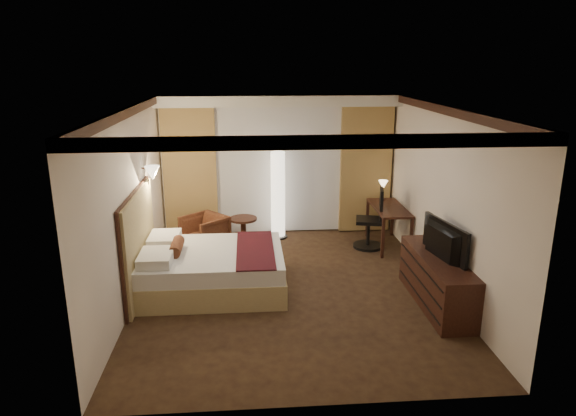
{
  "coord_description": "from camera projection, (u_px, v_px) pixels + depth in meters",
  "views": [
    {
      "loc": [
        -0.6,
        -7.08,
        3.33
      ],
      "look_at": [
        0.0,
        0.4,
        1.15
      ],
      "focal_mm": 32.0,
      "sensor_mm": 36.0,
      "label": 1
    }
  ],
  "objects": [
    {
      "name": "office_chair",
      "position": [
        369.0,
        218.0,
        9.29
      ],
      "size": [
        0.64,
        0.64,
        1.12
      ],
      "primitive_type": null,
      "rotation": [
        0.0,
        0.0,
        -0.22
      ],
      "color": "black",
      "rests_on": "floor"
    },
    {
      "name": "curtain_right_drape",
      "position": [
        366.0,
        170.0,
        10.03
      ],
      "size": [
        1.0,
        0.14,
        2.45
      ],
      "primitive_type": "cube",
      "color": "#A8874C",
      "rests_on": "back_wall"
    },
    {
      "name": "bed",
      "position": [
        214.0,
        269.0,
        7.67
      ],
      "size": [
        2.09,
        1.63,
        0.61
      ],
      "primitive_type": null,
      "color": "white",
      "rests_on": "floor"
    },
    {
      "name": "soffit",
      "position": [
        279.0,
        101.0,
        9.42
      ],
      "size": [
        4.5,
        0.5,
        0.2
      ],
      "primitive_type": "cube",
      "color": "white",
      "rests_on": "ceiling"
    },
    {
      "name": "right_wall",
      "position": [
        442.0,
        199.0,
        7.55
      ],
      "size": [
        0.02,
        5.5,
        2.7
      ],
      "primitive_type": "cube",
      "color": "silver",
      "rests_on": "floor"
    },
    {
      "name": "dresser",
      "position": [
        437.0,
        281.0,
        7.16
      ],
      "size": [
        0.5,
        1.83,
        0.71
      ],
      "primitive_type": null,
      "color": "black",
      "rests_on": "floor"
    },
    {
      "name": "curtain_left_drape",
      "position": [
        190.0,
        173.0,
        9.77
      ],
      "size": [
        1.0,
        0.14,
        2.45
      ],
      "primitive_type": "cube",
      "color": "#A8874C",
      "rests_on": "back_wall"
    },
    {
      "name": "crown_molding",
      "position": [
        290.0,
        112.0,
        7.02
      ],
      "size": [
        4.5,
        5.5,
        0.12
      ],
      "primitive_type": null,
      "color": "black",
      "rests_on": "ceiling"
    },
    {
      "name": "floor",
      "position": [
        290.0,
        288.0,
        7.75
      ],
      "size": [
        4.5,
        5.5,
        0.01
      ],
      "primitive_type": "cube",
      "color": "black",
      "rests_on": "ground"
    },
    {
      "name": "headboard",
      "position": [
        139.0,
        244.0,
        7.46
      ],
      "size": [
        0.12,
        1.93,
        1.5
      ],
      "primitive_type": null,
      "color": "tan",
      "rests_on": "floor"
    },
    {
      "name": "desk_lamp",
      "position": [
        383.0,
        191.0,
        9.74
      ],
      "size": [
        0.18,
        0.18,
        0.34
      ],
      "primitive_type": null,
      "color": "#FFD899",
      "rests_on": "desk"
    },
    {
      "name": "armchair",
      "position": [
        205.0,
        231.0,
        9.26
      ],
      "size": [
        0.93,
        0.93,
        0.7
      ],
      "primitive_type": "imported",
      "rotation": [
        0.0,
        0.0,
        -0.83
      ],
      "color": "#441D14",
      "rests_on": "floor"
    },
    {
      "name": "ceiling",
      "position": [
        290.0,
        107.0,
        7.0
      ],
      "size": [
        4.5,
        5.5,
        0.01
      ],
      "primitive_type": "cube",
      "color": "white",
      "rests_on": "back_wall"
    },
    {
      "name": "left_wall",
      "position": [
        131.0,
        206.0,
        7.2
      ],
      "size": [
        0.02,
        5.5,
        2.7
      ],
      "primitive_type": "cube",
      "color": "silver",
      "rests_on": "floor"
    },
    {
      "name": "back_wall",
      "position": [
        278.0,
        165.0,
        10.01
      ],
      "size": [
        4.5,
        0.02,
        2.7
      ],
      "primitive_type": "cube",
      "color": "silver",
      "rests_on": "floor"
    },
    {
      "name": "floor_lamp",
      "position": [
        278.0,
        195.0,
        9.75
      ],
      "size": [
        0.36,
        0.36,
        1.69
      ],
      "primitive_type": null,
      "color": "white",
      "rests_on": "floor"
    },
    {
      "name": "desk",
      "position": [
        388.0,
        227.0,
        9.42
      ],
      "size": [
        0.55,
        1.27,
        0.75
      ],
      "primitive_type": null,
      "color": "black",
      "rests_on": "floor"
    },
    {
      "name": "curtain_sheer",
      "position": [
        279.0,
        171.0,
        9.96
      ],
      "size": [
        2.48,
        0.04,
        2.45
      ],
      "primitive_type": "cube",
      "color": "silver",
      "rests_on": "back_wall"
    },
    {
      "name": "side_table",
      "position": [
        244.0,
        232.0,
        9.41
      ],
      "size": [
        0.5,
        0.5,
        0.55
      ],
      "primitive_type": null,
      "color": "black",
      "rests_on": "floor"
    },
    {
      "name": "wall_sconce",
      "position": [
        152.0,
        173.0,
        8.01
      ],
      "size": [
        0.24,
        0.24,
        0.24
      ],
      "primitive_type": null,
      "color": "white",
      "rests_on": "left_wall"
    },
    {
      "name": "television",
      "position": [
        438.0,
        236.0,
        6.97
      ],
      "size": [
        0.79,
        1.15,
        0.14
      ],
      "primitive_type": "imported",
      "rotation": [
        0.0,
        0.0,
        1.76
      ],
      "color": "black",
      "rests_on": "dresser"
    }
  ]
}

